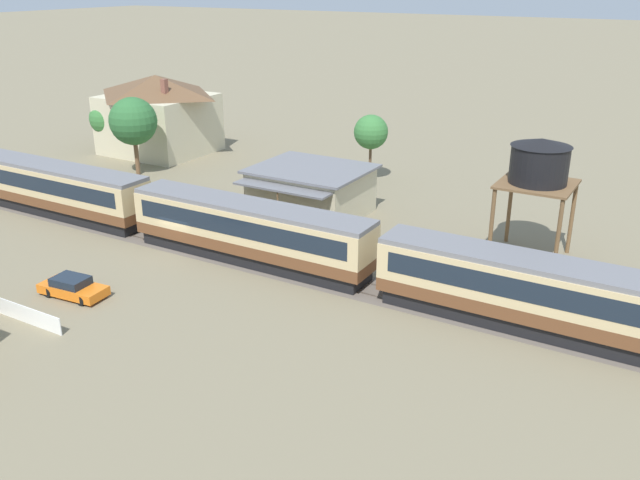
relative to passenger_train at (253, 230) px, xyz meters
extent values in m
plane|color=#7A7056|center=(-5.72, -1.07, -2.30)|extent=(600.00, 600.00, 0.00)
cube|color=brown|center=(19.05, 0.00, -1.00)|extent=(18.07, 3.07, 0.80)
cube|color=#D1B784|center=(19.05, 0.00, 0.47)|extent=(18.07, 3.07, 2.15)
cube|color=#192330|center=(19.05, 0.00, 0.58)|extent=(16.63, 3.11, 1.21)
cube|color=slate|center=(19.05, 0.00, 1.70)|extent=(18.07, 2.89, 0.30)
cube|color=black|center=(19.05, 0.00, -1.84)|extent=(17.35, 2.64, 0.88)
cylinder|color=black|center=(13.08, -0.72, -1.85)|extent=(0.90, 0.18, 0.90)
cylinder|color=black|center=(13.08, 0.72, -1.85)|extent=(0.90, 0.18, 0.90)
cube|color=brown|center=(-0.26, 0.00, -1.00)|extent=(18.07, 3.07, 0.80)
cube|color=#D1B784|center=(-0.26, 0.00, 0.47)|extent=(18.07, 3.07, 2.15)
cube|color=#192330|center=(-0.26, 0.00, 0.58)|extent=(16.63, 3.11, 1.21)
cube|color=slate|center=(-0.26, 0.00, 1.70)|extent=(18.07, 2.89, 0.30)
cube|color=black|center=(-0.26, 0.00, -1.84)|extent=(17.35, 2.64, 0.88)
cylinder|color=black|center=(5.70, -0.72, -1.85)|extent=(0.90, 0.18, 0.90)
cylinder|color=black|center=(5.70, 0.72, -1.85)|extent=(0.90, 0.18, 0.90)
cylinder|color=black|center=(-6.23, -0.72, -1.85)|extent=(0.90, 0.18, 0.90)
cylinder|color=black|center=(-6.23, 0.72, -1.85)|extent=(0.90, 0.18, 0.90)
cube|color=brown|center=(-19.57, 0.00, -1.00)|extent=(18.07, 3.07, 0.80)
cube|color=#D1B784|center=(-19.57, 0.00, 0.47)|extent=(18.07, 3.07, 2.15)
cube|color=#192330|center=(-19.57, 0.00, 0.58)|extent=(16.63, 3.11, 1.21)
cube|color=slate|center=(-19.57, 0.00, 1.70)|extent=(18.07, 2.89, 0.30)
cube|color=black|center=(-19.57, 0.00, -1.84)|extent=(17.35, 2.64, 0.88)
cylinder|color=black|center=(-13.61, -0.72, -1.85)|extent=(0.90, 0.18, 0.90)
cylinder|color=black|center=(-13.61, 0.72, -1.85)|extent=(0.90, 0.18, 0.90)
cylinder|color=black|center=(-25.54, -0.72, -1.85)|extent=(0.90, 0.18, 0.90)
cylinder|color=black|center=(-25.54, 0.72, -1.85)|extent=(0.90, 0.18, 0.90)
cube|color=#665B51|center=(5.33, 0.00, -2.30)|extent=(101.73, 3.60, 0.01)
cube|color=#4C4238|center=(5.33, -0.72, -2.28)|extent=(101.73, 0.12, 0.04)
cube|color=#4C4238|center=(5.33, 0.72, -2.28)|extent=(101.73, 0.12, 0.04)
cube|color=beige|center=(-1.72, 10.54, -0.45)|extent=(8.37, 7.10, 3.72)
cube|color=slate|center=(-1.72, 10.54, 1.51)|extent=(9.04, 7.66, 0.20)
cube|color=slate|center=(-1.72, 6.19, 1.01)|extent=(8.03, 1.60, 0.16)
cylinder|color=brown|center=(-1.72, 5.59, -0.69)|extent=(0.14, 0.14, 3.24)
cube|color=beige|center=(-26.88, 20.01, 0.83)|extent=(10.59, 9.31, 6.27)
pyramid|color=brown|center=(-26.88, 20.01, 5.03)|extent=(11.43, 10.06, 2.14)
cube|color=brown|center=(-23.91, 18.14, 5.14)|extent=(0.56, 0.56, 1.92)
cylinder|color=brown|center=(18.28, 12.49, 0.31)|extent=(0.28, 0.28, 5.22)
cylinder|color=brown|center=(13.92, 12.49, 0.31)|extent=(0.28, 0.28, 5.22)
cylinder|color=brown|center=(18.28, 8.12, 0.31)|extent=(0.28, 0.28, 5.22)
cylinder|color=brown|center=(13.92, 8.12, 0.31)|extent=(0.28, 0.28, 5.22)
cube|color=brown|center=(16.10, 10.30, 3.00)|extent=(4.86, 4.86, 0.16)
cylinder|color=black|center=(16.10, 10.30, 4.34)|extent=(3.82, 3.82, 2.53)
cone|color=black|center=(16.10, 10.30, 5.86)|extent=(4.01, 4.01, 0.50)
cube|color=orange|center=(-6.39, -10.01, -1.85)|extent=(4.40, 2.17, 0.56)
cube|color=#192330|center=(-6.51, -10.02, -1.32)|extent=(2.26, 1.73, 0.50)
cylinder|color=black|center=(-5.00, -10.68, -1.99)|extent=(0.62, 0.20, 0.62)
cylinder|color=black|center=(-5.15, -9.10, -1.99)|extent=(0.62, 0.20, 0.62)
cylinder|color=black|center=(-7.63, -10.92, -1.99)|extent=(0.62, 0.20, 0.62)
cylinder|color=black|center=(-7.77, -9.34, -1.99)|extent=(0.62, 0.20, 0.62)
cylinder|color=brown|center=(-1.76, 21.40, -0.40)|extent=(0.26, 0.26, 3.80)
sphere|color=#387538|center=(-1.76, 21.40, 2.45)|extent=(3.20, 3.20, 3.20)
cylinder|color=#4C3823|center=(-31.39, 16.84, -0.97)|extent=(0.36, 0.36, 2.66)
sphere|color=#387538|center=(-31.39, 16.84, 1.50)|extent=(3.80, 3.80, 3.80)
cylinder|color=brown|center=(-22.49, 11.95, -0.34)|extent=(0.42, 0.42, 3.93)
sphere|color=#2D6633|center=(-22.49, 11.95, 3.00)|extent=(4.57, 4.57, 4.57)
camera|label=1|loc=(25.53, -34.68, 16.10)|focal=38.00mm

